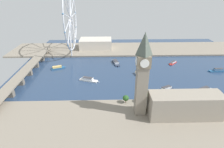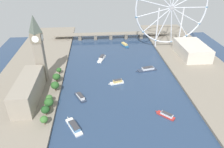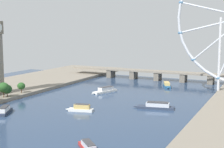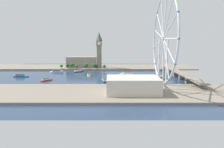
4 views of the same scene
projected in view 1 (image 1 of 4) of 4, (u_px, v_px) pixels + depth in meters
The scene contains 17 objects.
ground_plane at pixel (145, 74), 291.88m from camera, with size 414.25×414.25×0.00m, color navy.
riverbank_left at pixel (168, 126), 181.10m from camera, with size 90.00×520.00×3.00m, color gray.
riverbank_right at pixel (134, 49), 401.36m from camera, with size 90.00×520.00×3.00m, color gray.
clock_tower at pixel (142, 75), 178.57m from camera, with size 13.68×13.68×86.32m.
parliament_block at pixel (185, 105), 187.19m from camera, with size 22.00×73.20×26.04m, color gray.
tree_row_embankment at pixel (172, 96), 212.17m from camera, with size 12.68×109.19×13.19m.
ferris_wheel at pixel (70, 18), 346.93m from camera, with size 125.33×3.20×130.79m.
riverside_hall at pixel (96, 44), 397.87m from camera, with size 41.39×67.06×20.06m, color beige.
river_bridge at pixel (27, 70), 283.56m from camera, with size 226.25×15.44×11.38m.
tour_boat_0 at pixel (166, 89), 244.50m from camera, with size 14.95×24.10×5.42m.
tour_boat_1 at pixel (88, 80), 268.71m from camera, with size 15.44×31.12×5.52m.
tour_boat_2 at pixel (203, 90), 242.55m from camera, with size 19.07×30.28×4.90m.
tour_boat_3 at pixel (58, 68), 308.22m from camera, with size 13.80×24.67×5.06m.
tour_boat_4 at pixel (218, 70), 298.27m from camera, with size 6.53×30.45×5.52m.
tour_boat_5 at pixel (138, 74), 286.15m from camera, with size 21.83×9.18×5.71m.
tour_boat_6 at pixel (116, 62), 328.97m from camera, with size 33.19×13.17×5.28m.
tour_boat_7 at pixel (173, 63), 328.58m from camera, with size 18.75×18.30×4.63m.
Camera 1 is at (-261.94, 59.47, 125.46)m, focal length 29.62 mm.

